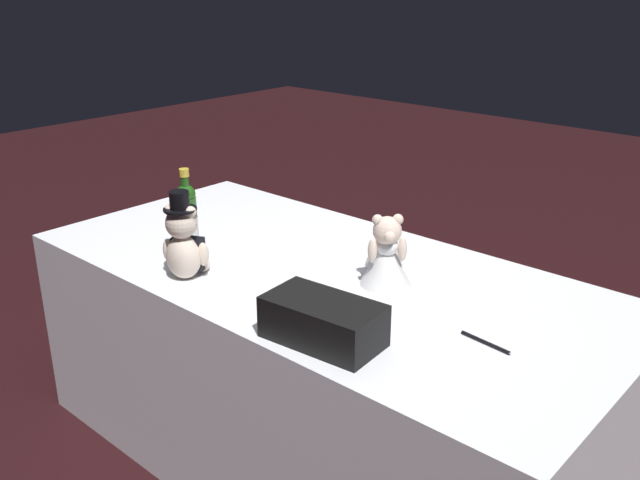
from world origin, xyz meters
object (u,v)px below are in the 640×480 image
at_px(teddy_bear_groom, 184,243).
at_px(gift_case_black, 323,321).
at_px(teddy_bear_bride, 386,252).
at_px(champagne_bottle, 187,216).
at_px(signing_pen, 487,343).

distance_m(teddy_bear_groom, gift_case_black, 0.59).
relative_size(teddy_bear_bride, champagne_bottle, 0.78).
distance_m(teddy_bear_groom, signing_pen, 0.95).
height_order(teddy_bear_bride, champagne_bottle, champagne_bottle).
bearing_deg(teddy_bear_bride, champagne_bottle, 19.34).
bearing_deg(champagne_bottle, teddy_bear_groom, 139.29).
relative_size(teddy_bear_groom, champagne_bottle, 0.98).
distance_m(signing_pen, gift_case_black, 0.42).
relative_size(teddy_bear_groom, gift_case_black, 0.88).
height_order(teddy_bear_groom, teddy_bear_bride, teddy_bear_groom).
height_order(teddy_bear_bride, signing_pen, teddy_bear_bride).
bearing_deg(teddy_bear_bride, signing_pen, 162.42).
xyz_separation_m(teddy_bear_bride, gift_case_black, (-0.10, 0.40, -0.04)).
bearing_deg(signing_pen, champagne_bottle, 5.05).
xyz_separation_m(teddy_bear_groom, champagne_bottle, (0.17, -0.15, 0.01)).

